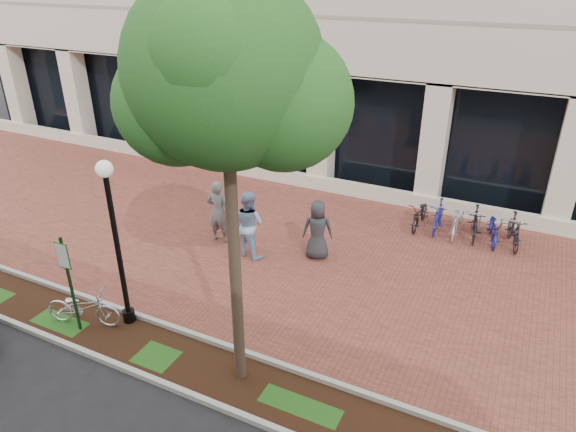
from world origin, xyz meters
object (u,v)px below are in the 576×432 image
at_px(parking_sign, 67,273).
at_px(bike_rack_cluster, 465,222).
at_px(pedestrian_right, 318,230).
at_px(locked_bicycle, 83,307).
at_px(pedestrian_mid, 249,224).
at_px(lamppost, 116,236).
at_px(pedestrian_left, 218,212).
at_px(street_tree, 229,84).

height_order(parking_sign, bike_rack_cluster, parking_sign).
xyz_separation_m(parking_sign, pedestrian_right, (3.59, 5.38, -0.67)).
bearing_deg(bike_rack_cluster, parking_sign, -134.27).
bearing_deg(locked_bicycle, pedestrian_mid, -39.71).
relative_size(lamppost, pedestrian_left, 2.06).
bearing_deg(lamppost, street_tree, -6.26).
xyz_separation_m(parking_sign, lamppost, (0.80, 0.76, 0.73)).
height_order(street_tree, locked_bicycle, street_tree).
distance_m(pedestrian_left, bike_rack_cluster, 7.47).
height_order(pedestrian_left, pedestrian_right, pedestrian_left).
relative_size(parking_sign, pedestrian_left, 1.24).
xyz_separation_m(street_tree, bike_rack_cluster, (3.02, 8.16, -5.43)).
relative_size(parking_sign, bike_rack_cluster, 0.69).
height_order(lamppost, pedestrian_mid, lamppost).
bearing_deg(bike_rack_cluster, lamppost, -133.54).
height_order(pedestrian_mid, pedestrian_right, pedestrian_mid).
bearing_deg(pedestrian_left, bike_rack_cluster, -159.48).
distance_m(parking_sign, lamppost, 1.32).
bearing_deg(locked_bicycle, pedestrian_left, -24.58).
xyz_separation_m(lamppost, bike_rack_cluster, (6.33, 7.80, -1.80)).
relative_size(locked_bicycle, pedestrian_mid, 0.91).
xyz_separation_m(pedestrian_left, bike_rack_cluster, (6.55, 3.56, -0.51)).
relative_size(parking_sign, lamppost, 0.60).
bearing_deg(locked_bicycle, street_tree, -105.02).
relative_size(street_tree, locked_bicycle, 4.29).
bearing_deg(parking_sign, street_tree, 2.77).
xyz_separation_m(lamppost, pedestrian_mid, (1.00, 3.91, -1.28)).
bearing_deg(bike_rack_cluster, pedestrian_left, -155.94).
height_order(lamppost, bike_rack_cluster, lamppost).
distance_m(locked_bicycle, pedestrian_right, 6.31).
height_order(lamppost, street_tree, street_tree).
xyz_separation_m(street_tree, pedestrian_left, (-3.53, 4.60, -4.92)).
relative_size(parking_sign, pedestrian_right, 1.38).
relative_size(lamppost, street_tree, 0.52).
distance_m(locked_bicycle, pedestrian_left, 4.83).
relative_size(parking_sign, street_tree, 0.32).
relative_size(pedestrian_left, pedestrian_mid, 0.99).
bearing_deg(pedestrian_mid, pedestrian_right, -148.18).
relative_size(lamppost, bike_rack_cluster, 1.15).
relative_size(parking_sign, locked_bicycle, 1.35).
height_order(street_tree, pedestrian_left, street_tree).
bearing_deg(lamppost, pedestrian_left, 93.02).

